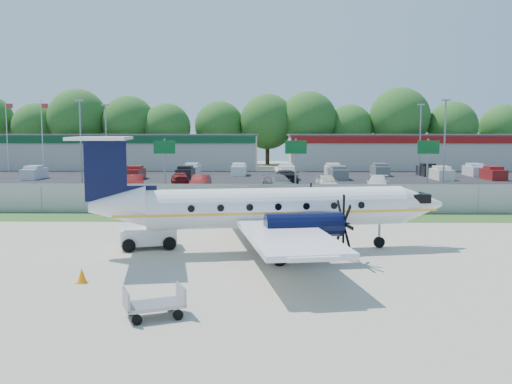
{
  "coord_description": "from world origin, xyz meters",
  "views": [
    {
      "loc": [
        0.59,
        -24.78,
        5.54
      ],
      "look_at": [
        0.0,
        6.0,
        2.3
      ],
      "focal_mm": 40.0,
      "sensor_mm": 36.0,
      "label": 1
    }
  ],
  "objects_px": {
    "aircraft": "(269,208)",
    "baggage_cart_near": "(154,304)",
    "baggage_cart_far": "(284,244)",
    "pushback_tug": "(150,234)"
  },
  "relations": [
    {
      "from": "baggage_cart_near",
      "to": "baggage_cart_far",
      "type": "relative_size",
      "value": 0.92
    },
    {
      "from": "pushback_tug",
      "to": "baggage_cart_far",
      "type": "bearing_deg",
      "value": -11.25
    },
    {
      "from": "aircraft",
      "to": "baggage_cart_near",
      "type": "bearing_deg",
      "value": -109.9
    },
    {
      "from": "aircraft",
      "to": "baggage_cart_near",
      "type": "xyz_separation_m",
      "value": [
        -3.49,
        -9.64,
        -1.64
      ]
    },
    {
      "from": "baggage_cart_far",
      "to": "pushback_tug",
      "type": "bearing_deg",
      "value": 168.75
    },
    {
      "from": "aircraft",
      "to": "baggage_cart_near",
      "type": "distance_m",
      "value": 10.38
    },
    {
      "from": "aircraft",
      "to": "pushback_tug",
      "type": "distance_m",
      "value": 5.94
    },
    {
      "from": "baggage_cart_near",
      "to": "aircraft",
      "type": "bearing_deg",
      "value": 70.1
    },
    {
      "from": "pushback_tug",
      "to": "baggage_cart_near",
      "type": "relative_size",
      "value": 1.47
    },
    {
      "from": "baggage_cart_near",
      "to": "baggage_cart_far",
      "type": "bearing_deg",
      "value": 65.41
    }
  ]
}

